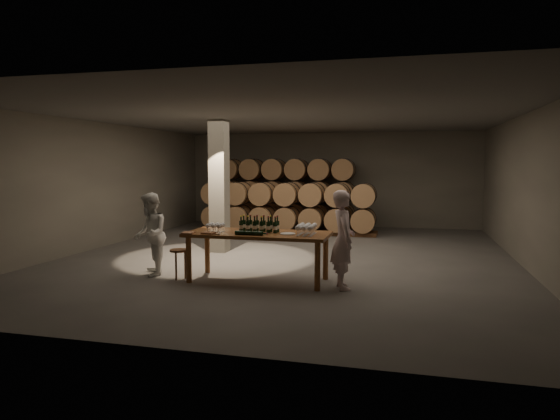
% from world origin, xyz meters
% --- Properties ---
extents(room, '(12.00, 12.00, 12.00)m').
position_xyz_m(room, '(-1.80, 0.20, 1.60)').
color(room, '#575451').
rests_on(room, ground).
extents(tasting_table, '(2.60, 1.10, 0.90)m').
position_xyz_m(tasting_table, '(0.00, -2.50, 0.80)').
color(tasting_table, brown).
rests_on(tasting_table, ground).
extents(barrel_stack_back, '(4.70, 0.95, 2.31)m').
position_xyz_m(barrel_stack_back, '(-1.35, 5.20, 1.20)').
color(barrel_stack_back, brown).
rests_on(barrel_stack_back, ground).
extents(barrel_stack_front, '(5.48, 0.95, 1.57)m').
position_xyz_m(barrel_stack_front, '(-0.96, 3.80, 0.83)').
color(barrel_stack_front, brown).
rests_on(barrel_stack_front, ground).
extents(bottle_cluster, '(0.73, 0.23, 0.30)m').
position_xyz_m(bottle_cluster, '(0.00, -2.43, 1.01)').
color(bottle_cluster, black).
rests_on(bottle_cluster, tasting_table).
extents(lying_bottles, '(0.59, 0.07, 0.07)m').
position_xyz_m(lying_bottles, '(-0.04, -2.88, 0.94)').
color(lying_bottles, black).
rests_on(lying_bottles, tasting_table).
extents(glass_cluster_left, '(0.30, 0.30, 0.17)m').
position_xyz_m(glass_cluster_left, '(-0.77, -2.65, 1.02)').
color(glass_cluster_left, silver).
rests_on(glass_cluster_left, tasting_table).
extents(glass_cluster_right, '(0.31, 0.53, 0.19)m').
position_xyz_m(glass_cluster_right, '(0.91, -2.54, 1.03)').
color(glass_cluster_right, silver).
rests_on(glass_cluster_right, tasting_table).
extents(plate, '(0.27, 0.27, 0.02)m').
position_xyz_m(plate, '(0.58, -2.58, 0.91)').
color(plate, silver).
rests_on(plate, tasting_table).
extents(notebook_near, '(0.24, 0.21, 0.03)m').
position_xyz_m(notebook_near, '(-0.81, -2.89, 0.92)').
color(notebook_near, brown).
rests_on(notebook_near, tasting_table).
extents(notebook_corner, '(0.24, 0.29, 0.02)m').
position_xyz_m(notebook_corner, '(-1.18, -2.93, 0.91)').
color(notebook_corner, brown).
rests_on(notebook_corner, tasting_table).
extents(pen, '(0.16, 0.02, 0.01)m').
position_xyz_m(pen, '(-0.64, -2.95, 0.91)').
color(pen, black).
rests_on(pen, tasting_table).
extents(stool, '(0.34, 0.34, 0.56)m').
position_xyz_m(stool, '(-1.48, -2.72, 0.46)').
color(stool, brown).
rests_on(stool, ground).
extents(person_man, '(0.60, 0.72, 1.70)m').
position_xyz_m(person_man, '(1.57, -2.66, 0.85)').
color(person_man, silver).
rests_on(person_man, ground).
extents(person_woman, '(0.90, 0.97, 1.60)m').
position_xyz_m(person_woman, '(-2.15, -2.57, 0.80)').
color(person_woman, white).
rests_on(person_woman, ground).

